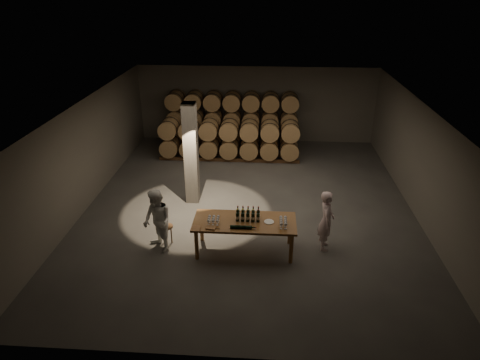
# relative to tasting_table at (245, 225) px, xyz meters

# --- Properties ---
(room) EXTENTS (12.00, 12.00, 12.00)m
(room) POSITION_rel_tasting_table_xyz_m (-1.80, 2.70, 0.80)
(room) COLOR #4B4846
(room) RESTS_ON ground
(tasting_table) EXTENTS (2.60, 1.10, 0.90)m
(tasting_table) POSITION_rel_tasting_table_xyz_m (0.00, 0.00, 0.00)
(tasting_table) COLOR brown
(tasting_table) RESTS_ON ground
(barrel_stack_back) EXTENTS (5.48, 0.95, 2.31)m
(barrel_stack_back) POSITION_rel_tasting_table_xyz_m (-0.96, 7.70, 0.40)
(barrel_stack_back) COLOR #55311D
(barrel_stack_back) RESTS_ON ground
(barrel_stack_front) EXTENTS (5.48, 0.95, 1.57)m
(barrel_stack_front) POSITION_rel_tasting_table_xyz_m (-0.96, 6.30, 0.03)
(barrel_stack_front) COLOR #55311D
(barrel_stack_front) RESTS_ON ground
(bottle_cluster) EXTENTS (0.61, 0.24, 0.35)m
(bottle_cluster) POSITION_rel_tasting_table_xyz_m (0.08, 0.06, 0.23)
(bottle_cluster) COLOR black
(bottle_cluster) RESTS_ON tasting_table
(lying_bottles) EXTENTS (0.64, 0.09, 0.09)m
(lying_bottles) POSITION_rel_tasting_table_xyz_m (-0.06, -0.37, 0.15)
(lying_bottles) COLOR black
(lying_bottles) RESTS_ON tasting_table
(glass_cluster_left) EXTENTS (0.30, 0.30, 0.16)m
(glass_cluster_left) POSITION_rel_tasting_table_xyz_m (-0.78, -0.13, 0.22)
(glass_cluster_left) COLOR silver
(glass_cluster_left) RESTS_ON tasting_table
(glass_cluster_right) EXTENTS (0.19, 0.41, 0.17)m
(glass_cluster_right) POSITION_rel_tasting_table_xyz_m (0.96, -0.14, 0.23)
(glass_cluster_right) COLOR silver
(glass_cluster_right) RESTS_ON tasting_table
(plate) EXTENTS (0.25, 0.25, 0.01)m
(plate) POSITION_rel_tasting_table_xyz_m (0.61, -0.01, 0.11)
(plate) COLOR white
(plate) RESTS_ON tasting_table
(notebook_near) EXTENTS (0.26, 0.22, 0.03)m
(notebook_near) POSITION_rel_tasting_table_xyz_m (-0.80, -0.39, 0.12)
(notebook_near) COLOR #936035
(notebook_near) RESTS_ON tasting_table
(notebook_corner) EXTENTS (0.24, 0.30, 0.03)m
(notebook_corner) POSITION_rel_tasting_table_xyz_m (-1.18, -0.45, 0.12)
(notebook_corner) COLOR #936035
(notebook_corner) RESTS_ON tasting_table
(pen) EXTENTS (0.13, 0.02, 0.01)m
(pen) POSITION_rel_tasting_table_xyz_m (-0.64, -0.42, 0.11)
(pen) COLOR black
(pen) RESTS_ON tasting_table
(stool) EXTENTS (0.33, 0.33, 0.56)m
(stool) POSITION_rel_tasting_table_xyz_m (-2.07, 0.19, -0.34)
(stool) COLOR #55311D
(stool) RESTS_ON ground
(person_man) EXTENTS (0.43, 0.63, 1.65)m
(person_man) POSITION_rel_tasting_table_xyz_m (2.08, 0.30, 0.03)
(person_man) COLOR silver
(person_man) RESTS_ON ground
(person_woman) EXTENTS (1.04, 1.05, 1.71)m
(person_woman) POSITION_rel_tasting_table_xyz_m (-2.22, -0.08, 0.06)
(person_woman) COLOR white
(person_woman) RESTS_ON ground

